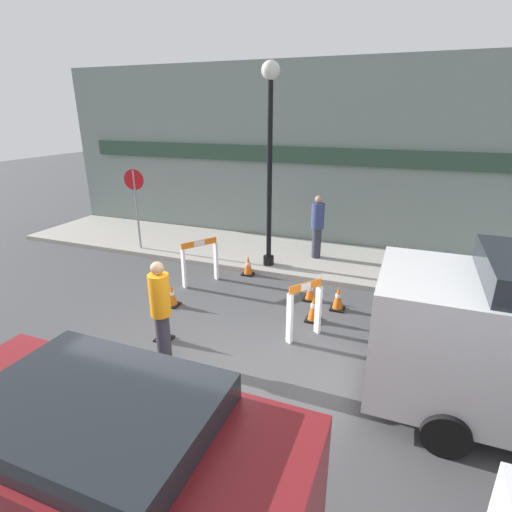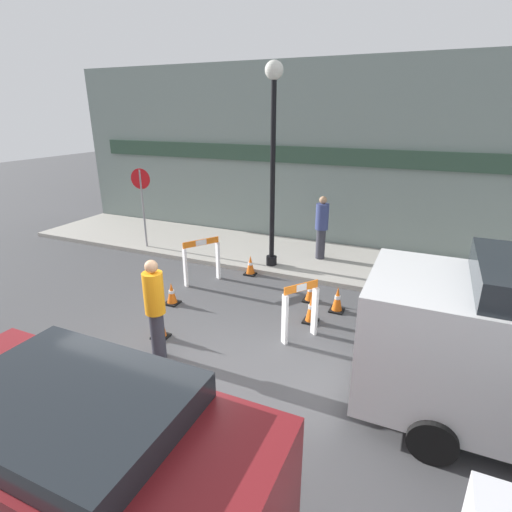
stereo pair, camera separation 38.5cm
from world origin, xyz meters
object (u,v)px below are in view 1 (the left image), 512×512
at_px(stop_sign, 136,196).
at_px(person_pedestrian, 317,225).
at_px(person_worker, 161,309).
at_px(streetlamp_post, 270,141).
at_px(parked_car_1, 105,465).

relative_size(stop_sign, person_pedestrian, 1.34).
xyz_separation_m(stop_sign, person_worker, (3.88, -4.54, -0.73)).
distance_m(streetlamp_post, stop_sign, 4.44).
xyz_separation_m(streetlamp_post, stop_sign, (-4.11, -0.12, -1.67)).
bearing_deg(stop_sign, streetlamp_post, 170.28).
height_order(streetlamp_post, parked_car_1, streetlamp_post).
bearing_deg(person_worker, parked_car_1, -142.26).
height_order(stop_sign, person_worker, stop_sign).
bearing_deg(stop_sign, parked_car_1, 113.77).
height_order(stop_sign, parked_car_1, stop_sign).
relative_size(person_pedestrian, parked_car_1, 0.46).
bearing_deg(parked_car_1, streetlamp_post, 98.12).
distance_m(streetlamp_post, person_pedestrian, 2.74).
xyz_separation_m(streetlamp_post, parked_car_1, (1.07, -7.49, -2.39)).
bearing_deg(person_pedestrian, streetlamp_post, 18.95).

